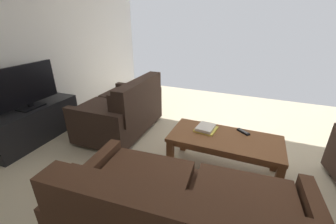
% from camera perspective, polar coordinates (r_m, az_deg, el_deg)
% --- Properties ---
extents(ground_plane, '(5.82, 5.19, 0.01)m').
position_cam_1_polar(ground_plane, '(2.86, 14.74, -11.98)').
color(ground_plane, beige).
extents(wall_right, '(0.12, 5.19, 2.64)m').
position_cam_1_polar(wall_right, '(3.91, -31.58, 15.87)').
color(wall_right, white).
rests_on(wall_right, ground).
extents(sofa_main, '(1.77, 1.03, 0.85)m').
position_cam_1_polar(sofa_main, '(1.65, 4.12, -27.19)').
color(sofa_main, black).
rests_on(sofa_main, ground).
extents(loveseat_near, '(0.90, 1.31, 0.85)m').
position_cam_1_polar(loveseat_near, '(3.28, -11.76, 0.42)').
color(loveseat_near, black).
rests_on(loveseat_near, ground).
extents(coffee_table, '(1.19, 0.56, 0.44)m').
position_cam_1_polar(coffee_table, '(2.46, 14.86, -7.90)').
color(coffee_table, brown).
rests_on(coffee_table, ground).
extents(tv_stand, '(0.43, 1.29, 0.50)m').
position_cam_1_polar(tv_stand, '(3.59, -31.71, -2.71)').
color(tv_stand, black).
rests_on(tv_stand, ground).
extents(flat_tv, '(0.21, 0.90, 0.58)m').
position_cam_1_polar(flat_tv, '(3.41, -33.65, 5.67)').
color(flat_tv, black).
rests_on(flat_tv, tv_stand).
extents(book_stack, '(0.25, 0.26, 0.05)m').
position_cam_1_polar(book_stack, '(2.52, 9.99, -4.23)').
color(book_stack, '#E0CC4C').
rests_on(book_stack, coffee_table).
extents(tv_remote, '(0.15, 0.13, 0.02)m').
position_cam_1_polar(tv_remote, '(2.58, 19.36, -4.99)').
color(tv_remote, black).
rests_on(tv_remote, coffee_table).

